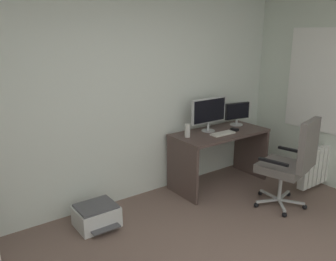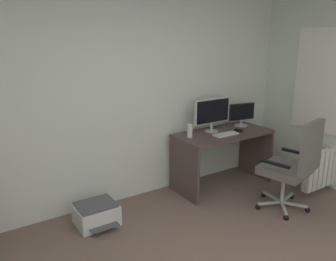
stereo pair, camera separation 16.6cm
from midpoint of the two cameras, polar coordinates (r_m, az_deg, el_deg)
name	(u,v)px [view 2 (the right image)]	position (r m, az deg, el deg)	size (l,w,h in m)	color
wall_back	(110,96)	(4.09, -8.43, 5.63)	(5.21, 0.10, 2.65)	silver
desk	(223,147)	(4.73, 9.98, -2.78)	(1.32, 0.63, 0.76)	#4E3D38
monitor_main	(212,112)	(4.61, 8.31, 3.01)	(0.57, 0.18, 0.45)	#B2B5B7
monitor_secondary	(242,113)	(5.00, 12.98, 2.81)	(0.39, 0.18, 0.32)	#B2B5B7
keyboard	(226,134)	(4.55, 10.52, -0.62)	(0.34, 0.13, 0.02)	silver
computer_mouse	(238,130)	(4.74, 12.51, 0.02)	(0.06, 0.10, 0.03)	black
desktop_speaker	(190,131)	(4.37, 4.70, -0.06)	(0.07, 0.07, 0.17)	silver
office_chair	(295,163)	(4.25, 21.18, -5.02)	(0.64, 0.68, 1.12)	#B7BABC
printer	(96,214)	(3.97, -10.50, -13.36)	(0.44, 0.46, 0.24)	silver
radiator	(327,167)	(5.12, 25.55, -5.46)	(0.89, 0.10, 0.51)	white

